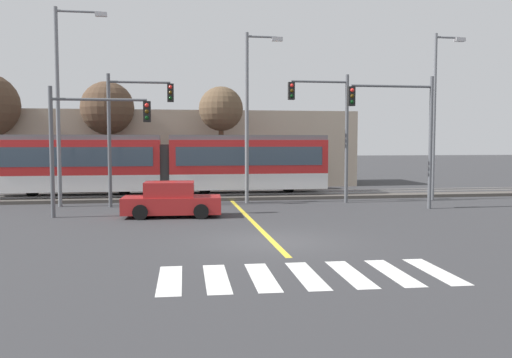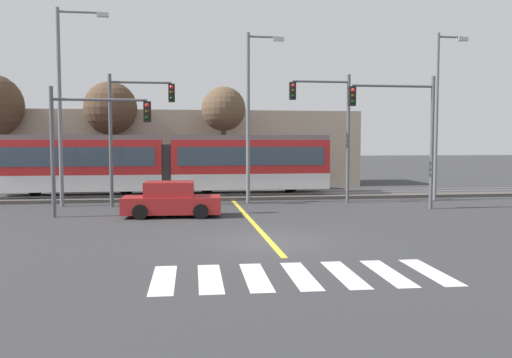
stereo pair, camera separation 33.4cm
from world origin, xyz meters
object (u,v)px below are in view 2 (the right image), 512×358
(traffic_light_far_left, at_px, (131,120))
(bare_tree_west, at_px, (110,109))
(sedan_crossing, at_px, (171,200))
(street_lamp_centre, at_px, (251,108))
(bare_tree_east, at_px, (224,110))
(light_rail_tram, at_px, (167,162))
(street_lamp_west, at_px, (64,95))
(traffic_light_mid_left, at_px, (89,131))
(street_lamp_east, at_px, (439,108))
(traffic_light_mid_right, at_px, (405,122))
(traffic_light_far_right, at_px, (330,119))

(traffic_light_far_left, xyz_separation_m, bare_tree_west, (-2.13, 9.31, 1.10))
(sedan_crossing, distance_m, bare_tree_west, 14.60)
(street_lamp_centre, xyz_separation_m, bare_tree_east, (-0.84, 7.44, 0.33))
(street_lamp_centre, distance_m, bare_tree_west, 11.92)
(street_lamp_centre, bearing_deg, traffic_light_far_left, -173.66)
(light_rail_tram, distance_m, street_lamp_west, 6.83)
(traffic_light_mid_left, distance_m, street_lamp_west, 4.73)
(sedan_crossing, height_order, bare_tree_west, bare_tree_west)
(traffic_light_mid_left, xyz_separation_m, bare_tree_west, (-0.61, 12.72, 1.71))
(street_lamp_west, height_order, street_lamp_east, street_lamp_west)
(traffic_light_mid_right, distance_m, traffic_light_far_right, 4.16)
(street_lamp_centre, relative_size, bare_tree_east, 1.30)
(traffic_light_far_right, distance_m, street_lamp_east, 6.38)
(traffic_light_mid_right, relative_size, traffic_light_far_left, 0.97)
(traffic_light_mid_left, xyz_separation_m, traffic_light_far_right, (11.68, 3.52, 0.72))
(traffic_light_mid_right, distance_m, traffic_light_far_left, 13.26)
(traffic_light_far_left, height_order, street_lamp_west, street_lamp_west)
(light_rail_tram, relative_size, bare_tree_west, 2.58)
(traffic_light_far_right, bearing_deg, traffic_light_far_left, -179.37)
(traffic_light_far_left, relative_size, bare_tree_east, 0.96)
(traffic_light_far_left, relative_size, bare_tree_west, 0.91)
(traffic_light_mid_right, xyz_separation_m, street_lamp_centre, (-6.84, 3.67, 0.80))
(street_lamp_east, height_order, bare_tree_west, street_lamp_east)
(traffic_light_far_right, height_order, street_lamp_west, street_lamp_west)
(light_rail_tram, distance_m, street_lamp_centre, 6.19)
(bare_tree_east, bearing_deg, light_rail_tram, -130.04)
(street_lamp_west, relative_size, bare_tree_east, 1.44)
(traffic_light_mid_right, relative_size, street_lamp_east, 0.70)
(traffic_light_mid_left, distance_m, bare_tree_west, 12.85)
(sedan_crossing, height_order, street_lamp_west, street_lamp_west)
(street_lamp_centre, height_order, bare_tree_west, street_lamp_centre)
(traffic_light_mid_right, bearing_deg, street_lamp_east, 45.92)
(street_lamp_centre, xyz_separation_m, bare_tree_west, (-8.20, 8.64, 0.40))
(light_rail_tram, bearing_deg, street_lamp_centre, -35.03)
(street_lamp_centre, bearing_deg, traffic_light_far_right, -7.86)
(bare_tree_east, bearing_deg, bare_tree_west, 170.73)
(sedan_crossing, relative_size, street_lamp_west, 0.44)
(traffic_light_far_left, relative_size, street_lamp_east, 0.72)
(traffic_light_far_right, bearing_deg, traffic_light_mid_right, -48.39)
(light_rail_tram, height_order, sedan_crossing, light_rail_tram)
(light_rail_tram, height_order, street_lamp_west, street_lamp_west)
(traffic_light_mid_left, relative_size, street_lamp_centre, 0.63)
(traffic_light_far_left, distance_m, traffic_light_far_right, 10.16)
(sedan_crossing, xyz_separation_m, street_lamp_west, (-5.27, 4.45, 4.84))
(traffic_light_mid_right, relative_size, street_lamp_west, 0.65)
(sedan_crossing, bearing_deg, light_rail_tram, 92.71)
(traffic_light_mid_right, xyz_separation_m, bare_tree_west, (-15.05, 12.31, 1.20))
(traffic_light_far_left, xyz_separation_m, traffic_light_mid_left, (-1.52, -3.40, -0.60))
(traffic_light_mid_right, bearing_deg, street_lamp_west, 167.58)
(traffic_light_mid_right, xyz_separation_m, traffic_light_far_right, (-2.76, 3.11, 0.21))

